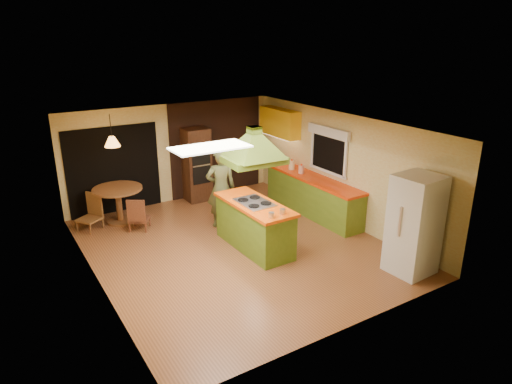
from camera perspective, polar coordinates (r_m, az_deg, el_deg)
ground at (r=9.45m, az=-2.49°, el=-6.79°), size 6.50×6.50×0.00m
room_walls at (r=8.97m, az=-2.60°, el=0.39°), size 5.50×6.50×6.50m
ceiling_plane at (r=8.64m, az=-2.73°, el=8.25°), size 6.50×6.50×0.00m
brick_panel at (r=12.27m, az=-4.96°, el=5.60°), size 2.64×0.03×2.50m
nook_opening at (r=11.39m, az=-17.33°, el=2.63°), size 2.20×0.03×2.10m
right_counter at (r=11.00m, az=7.07°, el=-0.41°), size 0.62×3.05×0.92m
upper_cabinets at (r=11.92m, az=2.97°, el=8.68°), size 0.34×1.40×0.70m
window_right at (r=10.64m, az=9.08°, el=6.16°), size 0.12×1.35×1.06m
fluor_panel at (r=7.10m, az=-5.73°, el=5.58°), size 1.20×0.60×0.03m
kitchen_island at (r=9.20m, az=-0.20°, el=-4.14°), size 0.82×1.97×0.99m
range_hood at (r=8.64m, az=-0.21°, el=6.57°), size 1.14×0.85×0.80m
man at (r=10.11m, az=-4.41°, el=0.48°), size 0.76×0.61×1.80m
refrigerator at (r=8.62m, az=19.20°, el=-3.89°), size 0.79×0.76×1.84m
wall_oven at (r=11.79m, az=-7.43°, el=3.41°), size 0.63×0.61×1.89m
dining_table at (r=10.86m, az=-16.84°, el=-0.72°), size 1.11×1.11×0.83m
chair_left at (r=10.69m, az=-20.19°, el=-2.45°), size 0.62×0.62×0.81m
chair_near at (r=10.40m, az=-14.42°, el=-2.59°), size 0.58×0.58×0.76m
pendant_lamp at (r=10.49m, az=-17.54°, el=6.03°), size 0.39×0.39×0.22m
canister_large at (r=11.40m, az=4.48°, el=3.39°), size 0.15×0.15×0.22m
canister_medium at (r=11.10m, az=5.69°, el=2.83°), size 0.18×0.18×0.19m
canister_small at (r=11.39m, az=4.56°, el=3.21°), size 0.13×0.13×0.16m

